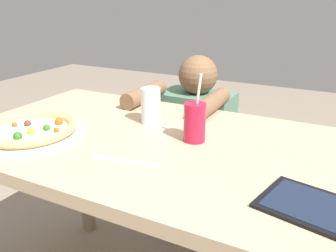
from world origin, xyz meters
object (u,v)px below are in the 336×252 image
at_px(tablet, 317,208).
at_px(diner_seated, 195,154).
at_px(pizza_near, 29,130).
at_px(water_cup_clear, 151,105).
at_px(drink_cup_colored, 195,122).
at_px(fork, 121,160).

xyz_separation_m(tablet, diner_seated, (-0.61, 0.76, -0.32)).
bearing_deg(pizza_near, diner_seated, 68.67).
bearing_deg(pizza_near, water_cup_clear, 45.19).
bearing_deg(tablet, pizza_near, 178.49).
xyz_separation_m(drink_cup_colored, diner_seated, (-0.22, 0.53, -0.38)).
relative_size(tablet, diner_seated, 0.29).
relative_size(pizza_near, fork, 1.77).
height_order(pizza_near, fork, pizza_near).
bearing_deg(tablet, water_cup_clear, 152.09).
bearing_deg(drink_cup_colored, water_cup_clear, 158.30).
bearing_deg(tablet, drink_cup_colored, 149.07).
bearing_deg(water_cup_clear, drink_cup_colored, -21.70).
height_order(drink_cup_colored, fork, drink_cup_colored).
height_order(tablet, diner_seated, diner_seated).
bearing_deg(diner_seated, drink_cup_colored, -67.67).
distance_m(drink_cup_colored, diner_seated, 0.68).
bearing_deg(drink_cup_colored, fork, -117.94).
height_order(fork, tablet, tablet).
relative_size(pizza_near, water_cup_clear, 2.73).
height_order(pizza_near, diner_seated, diner_seated).
bearing_deg(drink_cup_colored, tablet, -30.93).
height_order(drink_cup_colored, tablet, drink_cup_colored).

